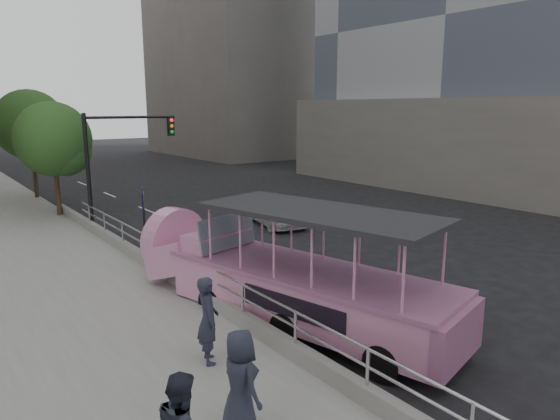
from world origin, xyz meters
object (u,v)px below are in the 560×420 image
(traffic_signal, at_px, (115,152))
(street_tree_far, at_px, (33,128))
(pedestrian_near, at_px, (208,320))
(parking_sign, at_px, (144,215))
(duck_boat, at_px, (278,278))
(pedestrian_far, at_px, (240,382))
(car, at_px, (274,209))
(street_tree_near, at_px, (56,142))

(traffic_signal, distance_m, street_tree_far, 9.57)
(pedestrian_near, relative_size, parking_sign, 0.68)
(street_tree_far, bearing_deg, traffic_signal, -81.57)
(duck_boat, xyz_separation_m, pedestrian_far, (-3.48, -3.66, 0.03))
(pedestrian_near, distance_m, traffic_signal, 14.00)
(duck_boat, relative_size, parking_sign, 3.53)
(car, relative_size, street_tree_far, 0.67)
(street_tree_far, bearing_deg, street_tree_near, -91.91)
(street_tree_near, bearing_deg, pedestrian_far, -95.89)
(parking_sign, bearing_deg, car, 15.24)
(duck_boat, relative_size, pedestrian_far, 5.49)
(parking_sign, bearing_deg, street_tree_near, 94.60)
(pedestrian_near, relative_size, traffic_signal, 0.35)
(duck_boat, height_order, street_tree_far, street_tree_far)
(duck_boat, bearing_deg, street_tree_far, 93.43)
(car, relative_size, pedestrian_far, 2.50)
(car, relative_size, pedestrian_near, 2.38)
(pedestrian_near, bearing_deg, pedestrian_far, -178.91)
(pedestrian_far, height_order, street_tree_far, street_tree_far)
(duck_boat, bearing_deg, street_tree_near, 95.48)
(pedestrian_near, bearing_deg, traffic_signal, 5.80)
(traffic_signal, distance_m, street_tree_near, 3.80)
(parking_sign, bearing_deg, traffic_signal, 80.36)
(traffic_signal, bearing_deg, pedestrian_far, -102.77)
(duck_boat, relative_size, traffic_signal, 1.82)
(pedestrian_far, relative_size, parking_sign, 0.64)
(pedestrian_near, height_order, pedestrian_far, pedestrian_near)
(street_tree_near, relative_size, street_tree_far, 0.89)
(duck_boat, height_order, pedestrian_near, duck_boat)
(parking_sign, xyz_separation_m, street_tree_far, (-0.50, 14.70, 2.61))
(traffic_signal, bearing_deg, duck_boat, -90.49)
(pedestrian_far, xyz_separation_m, street_tree_far, (2.18, 25.23, 3.14))
(street_tree_far, bearing_deg, parking_sign, -88.05)
(car, relative_size, parking_sign, 1.61)
(pedestrian_near, height_order, parking_sign, parking_sign)
(pedestrian_far, relative_size, street_tree_near, 0.30)
(duck_boat, distance_m, traffic_signal, 12.37)
(duck_boat, distance_m, pedestrian_far, 5.05)
(pedestrian_near, distance_m, pedestrian_far, 2.41)
(parking_sign, distance_m, street_tree_far, 14.94)
(pedestrian_far, height_order, parking_sign, parking_sign)
(duck_boat, distance_m, street_tree_far, 21.84)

